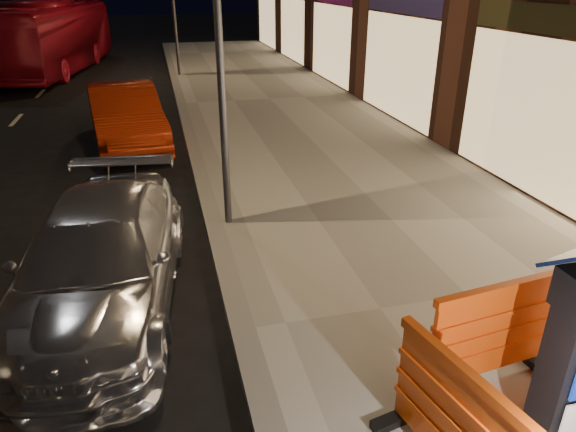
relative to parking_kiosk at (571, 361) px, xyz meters
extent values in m
plane|color=black|center=(-2.29, 2.38, -1.18)|extent=(120.00, 120.00, 0.00)
cube|color=gray|center=(0.71, 2.38, -1.11)|extent=(6.00, 60.00, 0.15)
cube|color=slate|center=(-2.29, 2.38, -1.11)|extent=(0.30, 60.00, 0.15)
cube|color=black|center=(0.00, 0.00, 0.00)|extent=(0.76, 0.76, 2.07)
cube|color=#E14B0E|center=(0.00, 0.95, -0.46)|extent=(1.54, 0.78, 1.15)
cube|color=#E14B0E|center=(-0.95, 0.00, -0.46)|extent=(0.90, 1.58, 1.15)
imported|color=silver|center=(-3.93, 3.54, -1.18)|extent=(2.45, 4.88, 1.36)
imported|color=#98220B|center=(-3.86, 10.88, -1.18)|extent=(2.23, 4.77, 1.51)
imported|color=maroon|center=(-7.34, 23.40, -1.18)|extent=(4.27, 11.28, 3.07)
cylinder|color=#3F3F44|center=(-2.04, 5.38, 1.97)|extent=(0.12, 0.12, 6.00)
camera|label=1|loc=(-2.98, -2.57, 2.79)|focal=32.00mm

